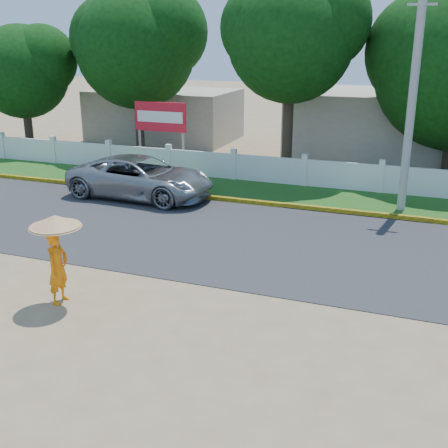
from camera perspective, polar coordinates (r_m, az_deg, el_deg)
name	(u,v)px	position (r m, az deg, el deg)	size (l,w,h in m)	color
ground	(193,305)	(12.88, -3.14, -8.18)	(120.00, 120.00, 0.00)	#9E8460
road	(253,240)	(16.75, 2.99, -1.60)	(60.00, 7.00, 0.02)	#38383A
grass_verge	(295,195)	(21.58, 7.22, 2.97)	(60.00, 3.50, 0.03)	#2D601E
curb	(284,205)	(19.97, 6.08, 1.91)	(40.00, 0.18, 0.16)	yellow
fence	(304,173)	(22.81, 8.14, 5.18)	(40.00, 0.10, 1.10)	silver
building_near	(397,126)	(28.86, 17.17, 9.50)	(10.00, 6.00, 3.20)	#B7AD99
building_far	(165,115)	(33.24, -6.03, 10.99)	(8.00, 5.00, 2.80)	#B7AD99
utility_pole	(412,101)	(19.78, 18.56, 11.78)	(0.28, 0.28, 7.50)	#989996
vehicle	(141,177)	(21.18, -8.42, 4.71)	(2.53, 5.48, 1.52)	gray
monk_with_parasol	(56,246)	(12.98, -16.66, -2.18)	(1.15, 1.15, 2.09)	orange
billboard	(161,120)	(25.82, -6.47, 10.42)	(2.50, 0.13, 2.95)	gray
tree_row	(405,56)	(24.92, 17.90, 15.94)	(37.45, 7.90, 8.63)	#473828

